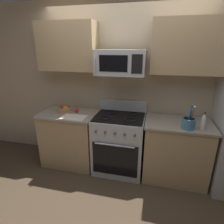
% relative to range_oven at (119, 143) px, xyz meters
% --- Properties ---
extents(ground_plane, '(16.00, 16.00, 0.00)m').
position_rel_range_oven_xyz_m(ground_plane, '(0.00, -0.66, -0.47)').
color(ground_plane, '#473828').
extents(wall_back, '(8.00, 0.10, 2.60)m').
position_rel_range_oven_xyz_m(wall_back, '(0.00, 0.39, 0.83)').
color(wall_back, tan).
rests_on(wall_back, ground).
extents(counter_left, '(0.90, 0.64, 0.91)m').
position_rel_range_oven_xyz_m(counter_left, '(-0.84, -0.00, -0.02)').
color(counter_left, tan).
rests_on(counter_left, ground).
extents(range_oven, '(0.76, 0.68, 1.09)m').
position_rel_range_oven_xyz_m(range_oven, '(0.00, 0.00, 0.00)').
color(range_oven, '#B2B5BA').
rests_on(range_oven, ground).
extents(counter_right, '(0.93, 0.64, 0.91)m').
position_rel_range_oven_xyz_m(counter_right, '(0.86, -0.00, -0.02)').
color(counter_right, tan).
rests_on(counter_right, ground).
extents(microwave, '(0.68, 0.44, 0.34)m').
position_rel_range_oven_xyz_m(microwave, '(-0.00, 0.03, 1.24)').
color(microwave, '#B2B5BA').
extents(upper_cabinets_left, '(0.89, 0.34, 0.70)m').
position_rel_range_oven_xyz_m(upper_cabinets_left, '(-0.85, 0.17, 1.44)').
color(upper_cabinets_left, tan).
extents(upper_cabinets_right, '(0.92, 0.34, 0.70)m').
position_rel_range_oven_xyz_m(upper_cabinets_right, '(0.86, 0.17, 1.44)').
color(upper_cabinets_right, tan).
extents(utensil_crock, '(0.17, 0.17, 0.33)m').
position_rel_range_oven_xyz_m(utensil_crock, '(0.95, -0.19, 0.52)').
color(utensil_crock, teal).
rests_on(utensil_crock, counter_right).
extents(fruit_basket, '(0.25, 0.25, 0.11)m').
position_rel_range_oven_xyz_m(fruit_basket, '(-0.92, 0.02, 0.49)').
color(fruit_basket, '#9E7A4C').
rests_on(fruit_basket, counter_left).
extents(apple_loose, '(0.07, 0.07, 0.07)m').
position_rel_range_oven_xyz_m(apple_loose, '(-0.72, 0.05, 0.47)').
color(apple_loose, red).
rests_on(apple_loose, counter_left).
extents(cutting_board, '(0.37, 0.25, 0.02)m').
position_rel_range_oven_xyz_m(cutting_board, '(-0.66, -0.20, 0.44)').
color(cutting_board, silver).
rests_on(cutting_board, counter_left).
extents(bottle_vinegar, '(0.05, 0.05, 0.23)m').
position_rel_range_oven_xyz_m(bottle_vinegar, '(1.12, -0.18, 0.54)').
color(bottle_vinegar, silver).
rests_on(bottle_vinegar, counter_right).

